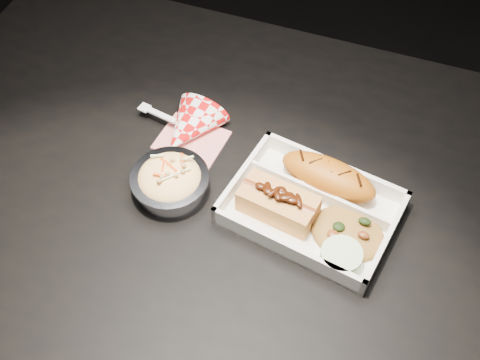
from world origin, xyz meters
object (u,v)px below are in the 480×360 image
Objects in this scene: fried_pastry at (328,176)px; napkin_fork at (188,129)px; hotdog at (278,202)px; foil_coleslaw_cup at (170,180)px; dining_table at (233,213)px; food_tray at (311,210)px.

fried_pastry is 0.25m from napkin_fork.
hotdog is 0.17m from foil_coleslaw_cup.
dining_table is 0.16m from hotdog.
foil_coleslaw_cup is 0.12m from napkin_fork.
napkin_fork is at bearing 170.50° from food_tray.
food_tray is at bearing -7.12° from dining_table.
dining_table is 0.16m from foil_coleslaw_cup.
hotdog reaches higher than dining_table.
food_tray is (0.14, -0.02, 0.10)m from dining_table.
foil_coleslaw_cup reaches higher than fried_pastry.
foil_coleslaw_cup is (-0.23, -0.09, -0.00)m from fried_pastry.
napkin_fork is (-0.24, 0.08, 0.01)m from food_tray.
fried_pastry is at bearing 90.00° from food_tray.
napkin_fork reaches higher than hotdog.
food_tray is 1.65× the size of napkin_fork.
foil_coleslaw_cup is at bearing -69.69° from napkin_fork.
hotdog reaches higher than fried_pastry.
food_tray is 0.06m from fried_pastry.
hotdog is 1.02× the size of foil_coleslaw_cup.
hotdog is 0.75× the size of napkin_fork.
hotdog is 0.22m from napkin_fork.
fried_pastry reaches higher than dining_table.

